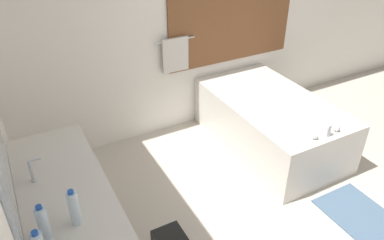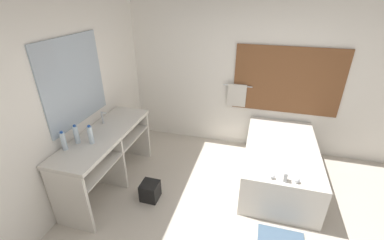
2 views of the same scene
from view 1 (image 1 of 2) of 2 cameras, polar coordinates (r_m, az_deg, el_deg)
The scene contains 8 objects.
ground_plane at distance 3.61m, azimuth 18.33°, elevation -16.29°, with size 16.00×16.00×0.00m, color beige.
wall_back_with_blinds at distance 4.41m, azimuth 0.69°, elevation 15.38°, with size 7.40×0.13×2.70m.
vanity_counter at distance 2.80m, azimuth -17.77°, elevation -14.31°, with size 0.58×1.69×0.89m.
sink_faucet at distance 2.76m, azimuth -23.21°, elevation -7.15°, with size 0.09×0.04×0.18m.
bathtub at distance 4.38m, azimuth 11.85°, elevation -0.07°, with size 1.01×1.77×0.72m.
water_bottle_1 at distance 2.32m, azimuth -21.71°, elevation -14.41°, with size 0.06×0.06×0.25m.
water_bottle_3 at distance 2.35m, azimuth -17.51°, elevation -12.64°, with size 0.06×0.06×0.25m.
bath_mat at distance 3.92m, azimuth 24.11°, elevation -13.04°, with size 0.53×0.69×0.02m.
Camera 1 is at (-2.03, -1.48, 2.60)m, focal length 35.00 mm.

